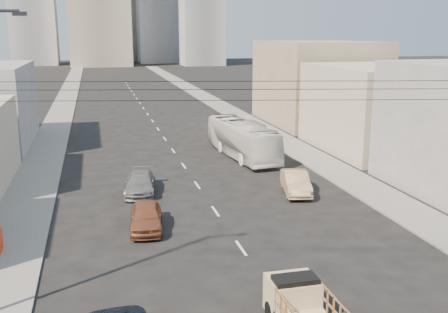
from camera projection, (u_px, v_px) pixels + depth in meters
name	position (u px, v px, depth m)	size (l,w,h in m)	color
sidewalk_left	(64.00, 103.00, 83.32)	(3.50, 180.00, 0.12)	slate
sidewalk_right	(209.00, 99.00, 88.83)	(3.50, 180.00, 0.12)	slate
lane_dashes	(150.00, 117.00, 70.03)	(0.15, 104.00, 0.01)	silver
flatbed_pickup	(303.00, 307.00, 19.47)	(1.95, 4.41, 1.90)	tan
city_bus	(242.00, 139.00, 47.40)	(2.77, 11.82, 3.29)	silver
sedan_brown	(146.00, 217.00, 30.00)	(1.81, 4.50, 1.53)	brown
sedan_tan	(296.00, 182.00, 36.79)	(1.65, 4.74, 1.56)	tan
sedan_grey	(140.00, 183.00, 36.82)	(2.02, 4.98, 1.45)	slate
overhead_wires	(291.00, 90.00, 19.33)	(23.01, 5.02, 0.72)	black
bldg_right_mid	(381.00, 108.00, 50.07)	(11.00, 14.00, 8.00)	#C0B19B
bldg_right_far	(318.00, 82.00, 65.06)	(12.00, 16.00, 10.00)	gray
midrise_ne	(159.00, 8.00, 194.30)	(16.00, 16.00, 40.00)	gray
midrise_nw	(33.00, 15.00, 179.97)	(15.00, 15.00, 34.00)	gray
midrise_back	(123.00, 4.00, 205.20)	(18.00, 18.00, 44.00)	gray
midrise_east	(201.00, 24.00, 179.61)	(14.00, 14.00, 28.00)	gray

